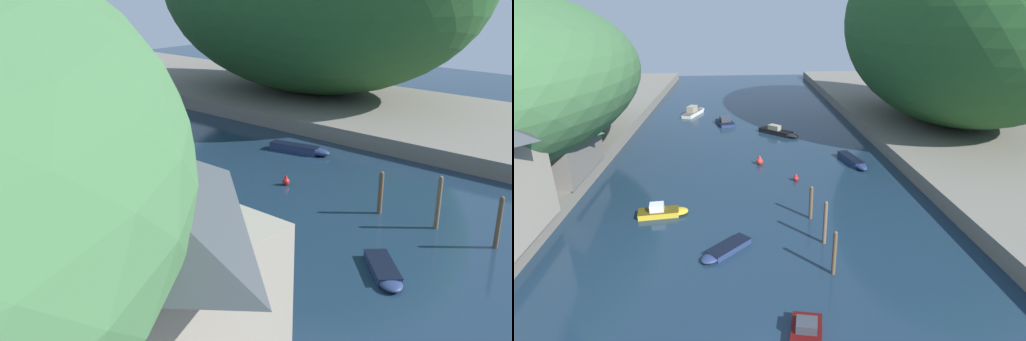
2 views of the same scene
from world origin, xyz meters
The scene contains 13 objects.
water_surface centered at (0.00, 30.00, 0.00)m, with size 130.00×130.00×0.00m, color #192D42.
right_bank centered at (26.78, 30.00, 0.73)m, with size 22.00×120.00×1.47m.
waterfront_building centered at (-18.83, 11.39, 6.47)m, with size 7.77×9.50×9.69m.
boat_cabin_cruiser centered at (-3.36, 45.93, 0.37)m, with size 3.26×5.33×1.23m.
boat_far_upstream centered at (4.31, 39.51, 0.39)m, with size 5.53×5.31×1.23m.
boat_small_dinghy centered at (-2.56, 11.04, 0.22)m, with size 3.80×3.80×0.45m.
boat_red_skiff centered at (11.35, 27.45, 0.33)m, with size 2.30×5.65×0.67m.
boat_white_cruiser centered at (-7.70, 17.08, 0.34)m, with size 4.19×1.82×1.10m.
mooring_post_nearest centered at (4.54, 8.05, 1.59)m, with size 0.28×0.28×3.16m.
mooring_post_second centered at (4.72, 11.76, 1.71)m, with size 0.28×0.28×3.40m.
mooring_post_middle centered at (4.39, 15.54, 1.45)m, with size 0.31×0.31×2.89m.
channel_buoy_near centered at (0.97, 28.25, 0.43)m, with size 0.73×0.73×1.10m.
channel_buoy_far centered at (4.30, 23.37, 0.32)m, with size 0.54×0.54×0.81m.
Camera 1 is at (-26.24, -1.70, 14.79)m, focal length 40.00 mm.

